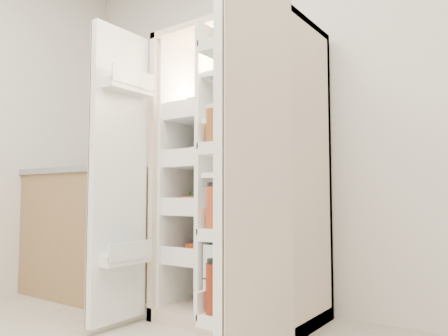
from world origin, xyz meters
The scene contains 5 objects.
wall_back centered at (0.00, 2.00, 1.35)m, with size 4.00×0.02×2.70m, color silver.
refrigerator centered at (-0.16, 1.65, 0.74)m, with size 0.92×0.70×1.80m.
freezer_door centered at (-0.67, 1.05, 0.89)m, with size 0.15×0.40×1.72m.
fridge_door centered at (0.31, 0.96, 0.87)m, with size 0.17×0.58×1.72m.
kitchen_counter centered at (-1.59, 1.53, 0.49)m, with size 1.34×0.71×0.97m.
Camera 1 is at (1.27, -0.63, 0.75)m, focal length 34.00 mm.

